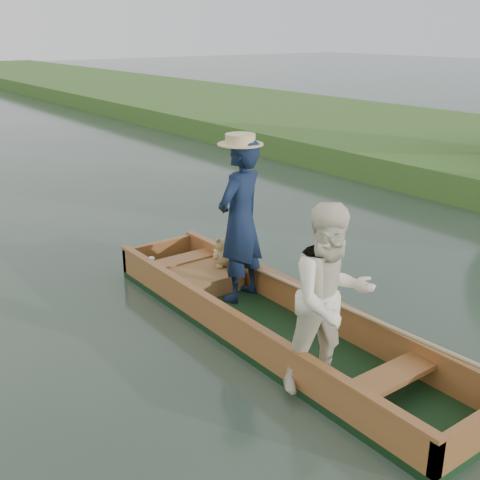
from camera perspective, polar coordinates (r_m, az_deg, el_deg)
ground at (r=6.67m, az=3.12°, el=-9.11°), size 120.00×120.00×0.00m
punt at (r=6.29m, az=3.33°, el=-3.96°), size 1.42×5.00×2.05m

